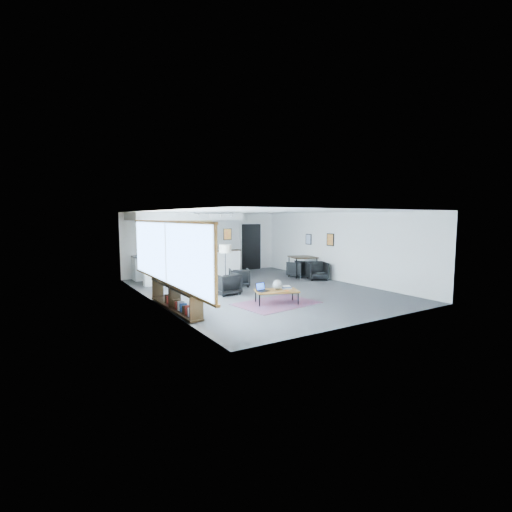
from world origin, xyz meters
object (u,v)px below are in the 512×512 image
armchair_left (227,283)px  armchair_right (239,277)px  laptop (262,289)px  ceramic_pot (277,285)px  floor_lamp (225,250)px  book_stack (286,287)px  dining_chair_far (298,269)px  coffee_table (277,291)px  dining_chair_near (317,271)px  microwave (202,249)px  dining_table (303,258)px

armchair_left → armchair_right: bearing=-135.0°
laptop → ceramic_pot: ceramic_pot is taller
armchair_right → floor_lamp: size_ratio=0.47×
book_stack → dining_chair_far: size_ratio=0.53×
coffee_table → dining_chair_near: 4.40m
ceramic_pot → dining_chair_near: ceramic_pot is taller
dining_chair_far → microwave: 4.10m
laptop → dining_chair_far: 5.06m
floor_lamp → dining_chair_far: size_ratio=2.46×
ceramic_pot → book_stack: bearing=-3.3°
coffee_table → dining_chair_near: dining_chair_near is taller
coffee_table → laptop: size_ratio=3.78×
armchair_left → armchair_right: 1.37m
armchair_left → dining_chair_far: armchair_left is taller
floor_lamp → dining_chair_near: 3.89m
dining_chair_near → floor_lamp: bearing=-163.3°
book_stack → dining_chair_far: (3.08, 3.37, -0.12)m
coffee_table → dining_chair_near: bearing=54.6°
dining_chair_near → coffee_table: bearing=-122.2°
microwave → coffee_table: bearing=-95.8°
coffee_table → ceramic_pot: 0.18m
floor_lamp → dining_chair_far: 3.69m
laptop → armchair_left: armchair_left is taller
laptop → floor_lamp: (0.32, 2.81, 0.83)m
ceramic_pot → dining_chair_near: bearing=34.0°
coffee_table → floor_lamp: bearing=112.5°
book_stack → dining_table: dining_table is taller
dining_table → laptop: bearing=-141.5°
coffee_table → dining_chair_far: 4.82m
armchair_left → dining_chair_near: bearing=-171.4°
coffee_table → armchair_right: bearing=102.8°
floor_lamp → dining_table: 3.81m
ceramic_pot → armchair_left: 1.93m
armchair_right → dining_chair_far: bearing=-147.0°
armchair_left → dining_chair_far: bearing=-158.6°
coffee_table → floor_lamp: size_ratio=0.90×
laptop → dining_chair_far: bearing=30.3°
coffee_table → armchair_right: size_ratio=1.91×
laptop → ceramic_pot: size_ratio=1.27×
coffee_table → ceramic_pot: ceramic_pot is taller
coffee_table → book_stack: size_ratio=4.17×
armchair_left → dining_table: (4.24, 1.50, 0.38)m
armchair_right → dining_table: (3.26, 0.54, 0.40)m
armchair_right → dining_chair_far: (3.04, 0.58, -0.05)m
book_stack → armchair_right: bearing=89.3°
ceramic_pot → armchair_left: size_ratio=0.38×
ceramic_pot → microwave: bearing=86.9°
coffee_table → armchair_right: (0.38, 2.81, -0.01)m
coffee_table → ceramic_pot: bearing=56.7°
laptop → dining_chair_far: laptop is taller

